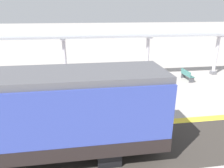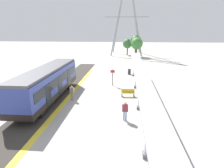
{
  "view_description": "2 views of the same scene",
  "coord_description": "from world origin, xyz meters",
  "px_view_note": "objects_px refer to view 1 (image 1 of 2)",
  "views": [
    {
      "loc": [
        -13.13,
        -1.15,
        5.55
      ],
      "look_at": [
        -0.82,
        -3.0,
        1.16
      ],
      "focal_mm": 33.58,
      "sensor_mm": 36.0,
      "label": 1
    },
    {
      "loc": [
        2.4,
        -16.15,
        7.43
      ],
      "look_at": [
        1.0,
        2.12,
        1.85
      ],
      "focal_mm": 29.47,
      "sensor_mm": 36.0,
      "label": 2
    }
  ],
  "objects_px": {
    "train_near_carriage": "(0,118)",
    "bench_mid_platform": "(187,75)",
    "canopy_pillar_third": "(65,60)",
    "passenger_by_the_benches": "(96,72)",
    "bench_near_end": "(21,82)",
    "canopy_pillar_nearest": "(216,55)",
    "canopy_pillar_second": "(147,57)",
    "passenger_waiting_near_edge": "(21,108)"
  },
  "relations": [
    {
      "from": "canopy_pillar_nearest",
      "to": "canopy_pillar_second",
      "type": "bearing_deg",
      "value": 90.0
    },
    {
      "from": "train_near_carriage",
      "to": "passenger_waiting_near_edge",
      "type": "xyz_separation_m",
      "value": [
        2.53,
        -0.02,
        -0.81
      ]
    },
    {
      "from": "passenger_waiting_near_edge",
      "to": "bench_near_end",
      "type": "bearing_deg",
      "value": 14.84
    },
    {
      "from": "canopy_pillar_second",
      "to": "canopy_pillar_third",
      "type": "height_order",
      "value": "same"
    },
    {
      "from": "bench_mid_platform",
      "to": "passenger_waiting_near_edge",
      "type": "distance_m",
      "value": 13.06
    },
    {
      "from": "canopy_pillar_nearest",
      "to": "passenger_by_the_benches",
      "type": "distance_m",
      "value": 10.95
    },
    {
      "from": "bench_mid_platform",
      "to": "passenger_waiting_near_edge",
      "type": "height_order",
      "value": "passenger_waiting_near_edge"
    },
    {
      "from": "canopy_pillar_third",
      "to": "bench_mid_platform",
      "type": "relative_size",
      "value": 2.33
    },
    {
      "from": "canopy_pillar_third",
      "to": "passenger_waiting_near_edge",
      "type": "relative_size",
      "value": 2.17
    },
    {
      "from": "passenger_waiting_near_edge",
      "to": "bench_mid_platform",
      "type": "bearing_deg",
      "value": -63.94
    },
    {
      "from": "train_near_carriage",
      "to": "canopy_pillar_nearest",
      "type": "bearing_deg",
      "value": -57.58
    },
    {
      "from": "canopy_pillar_second",
      "to": "passenger_by_the_benches",
      "type": "distance_m",
      "value": 4.73
    },
    {
      "from": "canopy_pillar_second",
      "to": "bench_mid_platform",
      "type": "distance_m",
      "value": 3.61
    },
    {
      "from": "bench_near_end",
      "to": "passenger_by_the_benches",
      "type": "distance_m",
      "value": 5.74
    },
    {
      "from": "canopy_pillar_nearest",
      "to": "bench_near_end",
      "type": "xyz_separation_m",
      "value": [
        -1.04,
        16.55,
        -1.34
      ]
    },
    {
      "from": "bench_mid_platform",
      "to": "canopy_pillar_nearest",
      "type": "bearing_deg",
      "value": -68.8
    },
    {
      "from": "canopy_pillar_third",
      "to": "bench_near_end",
      "type": "xyz_separation_m",
      "value": [
        -1.04,
        3.33,
        -1.34
      ]
    },
    {
      "from": "bench_near_end",
      "to": "canopy_pillar_second",
      "type": "bearing_deg",
      "value": -84.17
    },
    {
      "from": "train_near_carriage",
      "to": "bench_mid_platform",
      "type": "distance_m",
      "value": 14.42
    },
    {
      "from": "canopy_pillar_second",
      "to": "canopy_pillar_third",
      "type": "xyz_separation_m",
      "value": [
        0.0,
        6.86,
        0.0
      ]
    },
    {
      "from": "train_near_carriage",
      "to": "bench_near_end",
      "type": "bearing_deg",
      "value": 10.41
    },
    {
      "from": "bench_near_end",
      "to": "passenger_by_the_benches",
      "type": "height_order",
      "value": "passenger_by_the_benches"
    },
    {
      "from": "canopy_pillar_second",
      "to": "bench_mid_platform",
      "type": "height_order",
      "value": "canopy_pillar_second"
    },
    {
      "from": "train_near_carriage",
      "to": "bench_near_end",
      "type": "distance_m",
      "value": 8.73
    },
    {
      "from": "train_near_carriage",
      "to": "canopy_pillar_second",
      "type": "height_order",
      "value": "canopy_pillar_second"
    },
    {
      "from": "passenger_waiting_near_edge",
      "to": "train_near_carriage",
      "type": "bearing_deg",
      "value": 179.58
    },
    {
      "from": "canopy_pillar_third",
      "to": "passenger_by_the_benches",
      "type": "bearing_deg",
      "value": -119.06
    },
    {
      "from": "canopy_pillar_nearest",
      "to": "canopy_pillar_second",
      "type": "height_order",
      "value": "same"
    },
    {
      "from": "train_near_carriage",
      "to": "bench_mid_platform",
      "type": "bearing_deg",
      "value": -54.87
    },
    {
      "from": "bench_near_end",
      "to": "bench_mid_platform",
      "type": "bearing_deg",
      "value": -90.95
    },
    {
      "from": "train_near_carriage",
      "to": "passenger_by_the_benches",
      "type": "distance_m",
      "value": 9.22
    },
    {
      "from": "train_near_carriage",
      "to": "passenger_by_the_benches",
      "type": "xyz_separation_m",
      "value": [
        8.2,
        -4.15,
        -0.78
      ]
    },
    {
      "from": "canopy_pillar_second",
      "to": "bench_mid_platform",
      "type": "relative_size",
      "value": 2.33
    },
    {
      "from": "canopy_pillar_nearest",
      "to": "canopy_pillar_third",
      "type": "height_order",
      "value": "same"
    },
    {
      "from": "passenger_by_the_benches",
      "to": "canopy_pillar_third",
      "type": "bearing_deg",
      "value": 60.94
    },
    {
      "from": "canopy_pillar_nearest",
      "to": "passenger_by_the_benches",
      "type": "xyz_separation_m",
      "value": [
        -1.32,
        10.84,
        -0.74
      ]
    },
    {
      "from": "bench_mid_platform",
      "to": "canopy_pillar_third",
      "type": "bearing_deg",
      "value": 82.79
    },
    {
      "from": "canopy_pillar_second",
      "to": "passenger_by_the_benches",
      "type": "height_order",
      "value": "canopy_pillar_second"
    },
    {
      "from": "canopy_pillar_second",
      "to": "passenger_by_the_benches",
      "type": "bearing_deg",
      "value": 106.4
    },
    {
      "from": "bench_mid_platform",
      "to": "train_near_carriage",
      "type": "bearing_deg",
      "value": 125.13
    },
    {
      "from": "canopy_pillar_second",
      "to": "train_near_carriage",
      "type": "bearing_deg",
      "value": 137.8
    },
    {
      "from": "canopy_pillar_third",
      "to": "canopy_pillar_nearest",
      "type": "bearing_deg",
      "value": -90.0
    }
  ]
}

